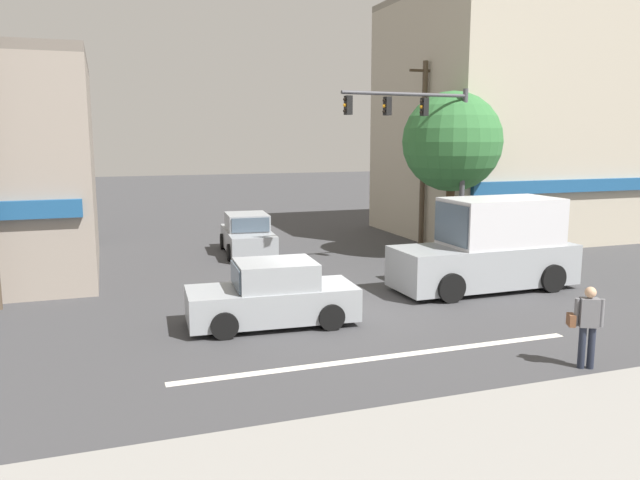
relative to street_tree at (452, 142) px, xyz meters
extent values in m
plane|color=#3D3D3F|center=(-6.88, -5.54, -4.36)|extent=(120.00, 120.00, 0.00)
cube|color=silver|center=(-6.88, -9.04, -4.36)|extent=(9.00, 0.24, 0.01)
cube|color=gray|center=(-6.88, -14.04, -4.28)|extent=(40.00, 5.00, 0.16)
cube|color=#B7AD99|center=(6.25, 4.48, 0.90)|extent=(11.25, 8.85, 10.51)
cube|color=#1E5184|center=(6.25, -0.04, -1.76)|extent=(10.69, 0.24, 0.50)
cube|color=gray|center=(6.25, 4.48, 6.30)|extent=(11.25, 8.85, 0.30)
cylinder|color=#4C3823|center=(0.00, 0.00, -2.86)|extent=(0.32, 0.32, 2.99)
sphere|color=#337038|center=(0.00, 0.00, 0.02)|extent=(3.68, 3.68, 3.68)
cylinder|color=brown|center=(0.44, 3.00, -0.55)|extent=(0.22, 0.22, 7.61)
cube|color=#473828|center=(0.44, 3.00, 2.85)|extent=(1.40, 0.12, 0.10)
cylinder|color=#47474C|center=(-0.21, -1.13, -1.26)|extent=(0.18, 0.18, 6.20)
cylinder|color=#47474C|center=(-2.60, -1.35, 1.59)|extent=(4.79, 0.55, 0.12)
cube|color=black|center=(-1.89, -1.28, 1.19)|extent=(0.22, 0.26, 0.60)
sphere|color=black|center=(-2.01, -1.29, 1.37)|extent=(0.12, 0.12, 0.12)
sphere|color=orange|center=(-2.01, -1.29, 1.19)|extent=(0.12, 0.12, 0.12)
sphere|color=black|center=(-2.01, -1.29, 1.01)|extent=(0.12, 0.12, 0.12)
cube|color=black|center=(-3.32, -1.41, 1.19)|extent=(0.22, 0.26, 0.60)
sphere|color=black|center=(-3.44, -1.42, 1.37)|extent=(0.12, 0.12, 0.12)
sphere|color=orange|center=(-3.44, -1.42, 1.19)|extent=(0.12, 0.12, 0.12)
sphere|color=black|center=(-3.44, -1.42, 1.01)|extent=(0.12, 0.12, 0.12)
cube|color=black|center=(-4.75, -1.54, 1.19)|extent=(0.22, 0.26, 0.60)
sphere|color=black|center=(-4.87, -1.55, 1.37)|extent=(0.12, 0.12, 0.12)
sphere|color=orange|center=(-4.87, -1.55, 1.19)|extent=(0.12, 0.12, 0.12)
sphere|color=black|center=(-4.87, -1.55, 1.01)|extent=(0.12, 0.12, 0.12)
cube|color=#999EA3|center=(-7.02, 3.34, -3.82)|extent=(2.02, 4.22, 0.80)
cube|color=#999EA3|center=(-7.01, 3.44, -3.10)|extent=(1.70, 2.02, 0.64)
cube|color=#475666|center=(-7.09, 2.47, -3.10)|extent=(1.44, 0.17, 0.54)
cylinder|color=black|center=(-6.28, 2.00, -4.04)|extent=(0.23, 0.65, 0.64)
cylinder|color=black|center=(-7.97, 2.14, -4.04)|extent=(0.23, 0.65, 0.64)
cylinder|color=black|center=(-6.07, 4.54, -4.04)|extent=(0.23, 0.65, 0.64)
cylinder|color=black|center=(-7.77, 4.67, -4.04)|extent=(0.23, 0.65, 0.64)
cube|color=#999EA3|center=(-8.51, -6.01, -3.82)|extent=(4.20, 1.95, 0.80)
cube|color=#999EA3|center=(-8.41, -6.02, -3.10)|extent=(1.99, 1.67, 0.64)
cube|color=#475666|center=(-9.38, -5.96, -3.10)|extent=(0.15, 1.44, 0.54)
cylinder|color=black|center=(-9.83, -6.78, -4.04)|extent=(0.65, 0.22, 0.64)
cylinder|color=black|center=(-9.73, -5.08, -4.04)|extent=(0.65, 0.22, 0.64)
cylinder|color=black|center=(-7.29, -6.94, -4.04)|extent=(0.65, 0.22, 0.64)
cylinder|color=black|center=(-7.19, -5.24, -4.04)|extent=(0.65, 0.22, 0.64)
cube|color=#999EA3|center=(-1.58, -4.65, -3.61)|extent=(5.63, 2.09, 1.20)
cube|color=silver|center=(-1.03, -4.64, -2.31)|extent=(3.43, 1.95, 1.40)
cube|color=#475666|center=(-2.75, -4.67, -2.31)|extent=(0.09, 1.75, 1.19)
cylinder|color=black|center=(-3.30, -5.68, -3.94)|extent=(0.84, 0.25, 0.84)
cylinder|color=black|center=(-3.33, -3.68, -3.94)|extent=(0.84, 0.25, 0.84)
cylinder|color=black|center=(0.18, -5.62, -3.94)|extent=(0.84, 0.25, 0.84)
cylinder|color=black|center=(0.14, -3.62, -3.94)|extent=(0.84, 0.25, 0.84)
cylinder|color=#232838|center=(-3.27, -10.96, -3.93)|extent=(0.14, 0.14, 0.86)
cylinder|color=#232838|center=(-3.43, -10.88, -3.93)|extent=(0.14, 0.14, 0.86)
cube|color=slate|center=(-3.35, -10.92, -3.21)|extent=(0.42, 0.35, 0.58)
sphere|color=tan|center=(-3.35, -10.92, -2.80)|extent=(0.22, 0.22, 0.22)
cylinder|color=slate|center=(-3.13, -11.02, -3.21)|extent=(0.09, 0.09, 0.56)
cylinder|color=slate|center=(-3.57, -10.82, -3.21)|extent=(0.09, 0.09, 0.56)
cube|color=brown|center=(-3.62, -10.75, -3.38)|extent=(0.23, 0.30, 0.24)
camera|label=1|loc=(-12.26, -20.39, 0.23)|focal=35.00mm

